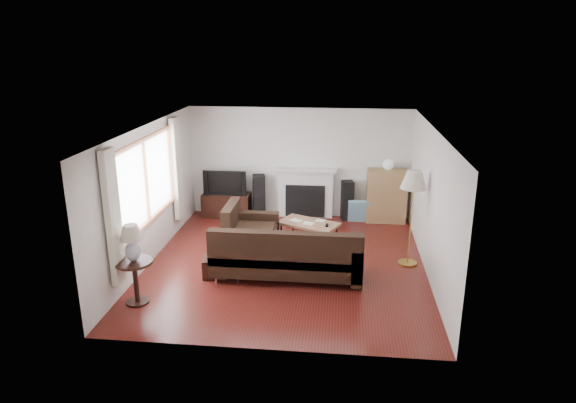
# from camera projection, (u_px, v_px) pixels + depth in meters

# --- Properties ---
(room) EXTENTS (5.10, 5.60, 2.54)m
(room) POSITION_uv_depth(u_px,v_px,m) (286.00, 199.00, 9.05)
(room) COLOR #591913
(room) RESTS_ON ground
(window) EXTENTS (0.12, 2.74, 1.54)m
(window) POSITION_uv_depth(u_px,v_px,m) (147.00, 181.00, 9.02)
(window) COLOR brown
(window) RESTS_ON room
(curtain_near) EXTENTS (0.10, 0.35, 2.10)m
(curtain_near) POSITION_uv_depth(u_px,v_px,m) (113.00, 218.00, 7.62)
(curtain_near) COLOR white
(curtain_near) RESTS_ON room
(curtain_far) EXTENTS (0.10, 0.35, 2.10)m
(curtain_far) POSITION_uv_depth(u_px,v_px,m) (177.00, 169.00, 10.50)
(curtain_far) COLOR white
(curtain_far) RESTS_ON room
(fireplace) EXTENTS (1.40, 0.26, 1.15)m
(fireplace) POSITION_uv_depth(u_px,v_px,m) (305.00, 193.00, 11.74)
(fireplace) COLOR white
(fireplace) RESTS_ON room
(tv_stand) EXTENTS (1.09, 0.49, 0.54)m
(tv_stand) POSITION_uv_depth(u_px,v_px,m) (227.00, 205.00, 11.86)
(tv_stand) COLOR black
(tv_stand) RESTS_ON ground
(television) EXTENTS (0.99, 0.13, 0.57)m
(television) POSITION_uv_depth(u_px,v_px,m) (226.00, 182.00, 11.69)
(television) COLOR black
(television) RESTS_ON tv_stand
(speaker_left) EXTENTS (0.34, 0.38, 0.99)m
(speaker_left) POSITION_uv_depth(u_px,v_px,m) (259.00, 196.00, 11.77)
(speaker_left) COLOR black
(speaker_left) RESTS_ON ground
(speaker_right) EXTENTS (0.30, 0.34, 0.90)m
(speaker_right) POSITION_uv_depth(u_px,v_px,m) (347.00, 200.00, 11.59)
(speaker_right) COLOR black
(speaker_right) RESTS_ON ground
(bookshelf) EXTENTS (0.87, 0.41, 1.19)m
(bookshelf) POSITION_uv_depth(u_px,v_px,m) (386.00, 196.00, 11.43)
(bookshelf) COLOR #9B7547
(bookshelf) RESTS_ON ground
(globe_lamp) EXTENTS (0.24, 0.24, 0.24)m
(globe_lamp) POSITION_uv_depth(u_px,v_px,m) (388.00, 165.00, 11.21)
(globe_lamp) COLOR white
(globe_lamp) RESTS_ON bookshelf
(sectional_sofa) EXTENTS (2.77, 2.03, 0.90)m
(sectional_sofa) POSITION_uv_depth(u_px,v_px,m) (287.00, 252.00, 8.79)
(sectional_sofa) COLOR black
(sectional_sofa) RESTS_ON ground
(coffee_table) EXTENTS (1.30, 1.05, 0.45)m
(coffee_table) POSITION_uv_depth(u_px,v_px,m) (309.00, 233.00, 10.29)
(coffee_table) COLOR #946547
(coffee_table) RESTS_ON ground
(footstool) EXTENTS (0.45, 0.45, 0.34)m
(footstool) POSITION_uv_depth(u_px,v_px,m) (215.00, 267.00, 8.88)
(footstool) COLOR black
(footstool) RESTS_ON ground
(floor_lamp) EXTENTS (0.51, 0.51, 1.77)m
(floor_lamp) POSITION_uv_depth(u_px,v_px,m) (411.00, 218.00, 9.15)
(floor_lamp) COLOR #AD8A3C
(floor_lamp) RESTS_ON ground
(side_table) EXTENTS (0.57, 0.57, 0.71)m
(side_table) POSITION_uv_depth(u_px,v_px,m) (136.00, 282.00, 7.92)
(side_table) COLOR black
(side_table) RESTS_ON ground
(table_lamp) EXTENTS (0.36, 0.36, 0.58)m
(table_lamp) POSITION_uv_depth(u_px,v_px,m) (132.00, 243.00, 7.72)
(table_lamp) COLOR silver
(table_lamp) RESTS_ON side_table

